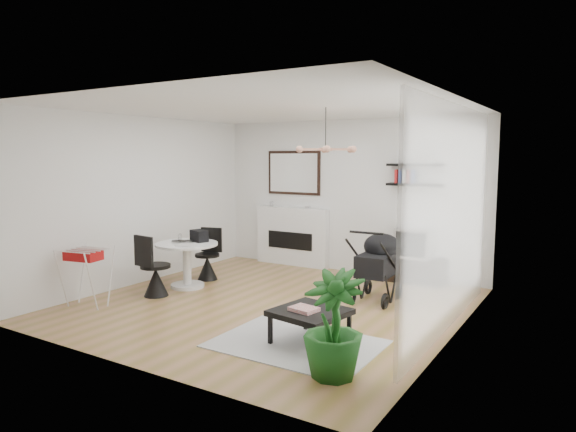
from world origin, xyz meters
The scene contains 25 objects.
floor centered at (0.00, 0.00, 0.00)m, with size 5.00×5.00×0.00m, color olive.
ceiling centered at (0.00, 0.00, 2.70)m, with size 5.00×5.00×0.00m, color white.
wall_back centered at (0.00, 2.50, 1.35)m, with size 5.00×5.00×0.00m, color white.
wall_left centered at (-2.50, 0.00, 1.35)m, with size 5.00×5.00×0.00m, color white.
wall_right centered at (2.50, 0.00, 1.35)m, with size 5.00×5.00×0.00m, color white.
sheer_curtain centered at (2.40, 0.20, 1.35)m, with size 0.04×3.60×2.60m, color white.
fireplace centered at (-1.10, 2.42, 0.69)m, with size 1.50×0.17×2.16m.
shelf_lower centered at (1.26, 2.37, 1.60)m, with size 0.90×0.25×0.04m, color black.
shelf_upper centered at (1.26, 2.37, 1.92)m, with size 0.90×0.25×0.04m, color black.
pendant_lamp centered at (0.70, 0.30, 2.15)m, with size 0.90×0.90×0.10m, color tan, non-canonical shape.
tv_console centered at (1.26, 2.29, 0.21)m, with size 1.12×0.39×0.42m, color black.
crt_tv centered at (1.32, 2.29, 0.67)m, with size 0.57×0.49×0.49m.
dining_table centered at (-1.63, 0.11, 0.47)m, with size 0.97×0.97×0.71m.
laptop centered at (-1.71, 0.10, 0.72)m, with size 0.33×0.21×0.03m, color black.
black_bag centered at (-1.56, 0.32, 0.80)m, with size 0.30×0.18×0.18m, color black.
newspaper centered at (-1.45, -0.03, 0.71)m, with size 0.35×0.29×0.01m, color silver.
drinking_glass centered at (-1.94, 0.28, 0.76)m, with size 0.06×0.06×0.10m, color white.
chair_far centered at (-1.70, 0.68, 0.27)m, with size 0.44×0.45×0.86m.
chair_near centered at (-1.69, -0.53, 0.29)m, with size 0.44×0.46×0.92m.
drying_rack centered at (-2.09, -1.39, 0.43)m, with size 0.62×0.60×0.81m.
stroller centered at (1.19, 1.02, 0.46)m, with size 0.55×0.89×1.07m.
rug centered at (1.09, -1.12, 0.01)m, with size 1.77×1.28×0.01m, color #B0B0B0.
coffee_table centered at (1.21, -1.02, 0.34)m, with size 0.83×0.83×0.37m.
magazines centered at (1.17, -1.09, 0.40)m, with size 0.29×0.23×0.04m, color #B32F2C.
potted_plant centered at (1.82, -1.66, 0.51)m, with size 0.57×0.57×1.01m, color #164E16.
Camera 1 is at (3.87, -5.81, 2.06)m, focal length 32.00 mm.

